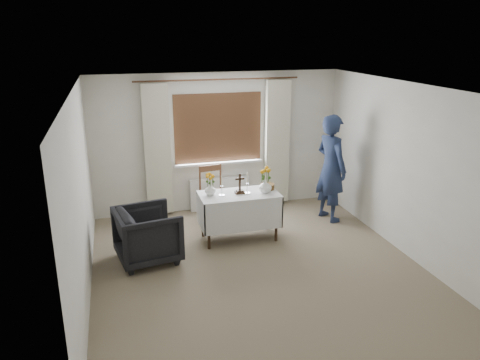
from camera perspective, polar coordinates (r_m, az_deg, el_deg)
name	(u,v)px	position (r m, az deg, el deg)	size (l,w,h in m)	color
ground	(259,269)	(6.66, 2.29, -10.80)	(5.00, 5.00, 0.00)	gray
altar_table	(239,216)	(7.41, -0.11, -4.45)	(1.24, 0.64, 0.76)	white
wooden_chair	(214,194)	(8.09, -3.16, -1.75)	(0.45, 0.45, 0.96)	#502B1B
armchair	(148,235)	(6.86, -11.17, -6.57)	(0.84, 0.86, 0.79)	black
person	(331,168)	(8.17, 11.03, 1.43)	(0.68, 0.45, 1.86)	#21294E
radiator	(220,193)	(8.68, -2.50, -1.64)	(1.10, 0.10, 0.60)	white
wooden_cross	(240,184)	(7.23, -0.03, -0.45)	(0.15, 0.11, 0.32)	black
candlestick_left	(222,186)	(7.14, -2.25, -0.69)	(0.09, 0.09, 0.32)	white
candlestick_right	(247,183)	(7.23, 0.89, -0.38)	(0.10, 0.10, 0.33)	white
flower_vase_left	(210,189)	(7.20, -3.65, -1.15)	(0.17, 0.17, 0.18)	white
flower_vase_right	(265,186)	(7.30, 3.09, -0.75)	(0.20, 0.20, 0.21)	white
wicker_basket	(267,186)	(7.49, 3.36, -0.78)	(0.22, 0.22, 0.09)	brown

